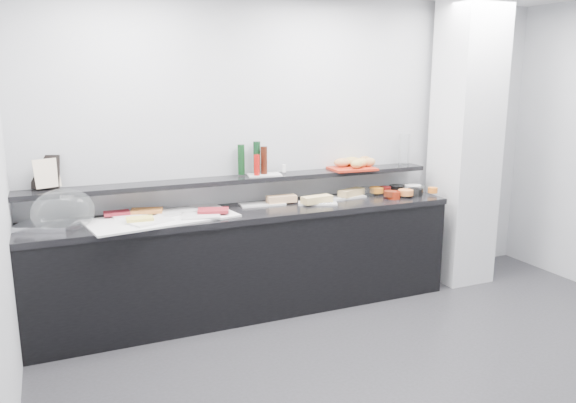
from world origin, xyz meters
name	(u,v)px	position (x,y,z in m)	size (l,w,h in m)	color
ground	(440,390)	(0.00, 0.00, 0.00)	(5.00, 5.00, 0.00)	#2D2D30
back_wall	(309,148)	(0.00, 2.00, 1.35)	(5.00, 0.02, 2.70)	#B6B9BD
column	(465,145)	(1.50, 1.65, 1.35)	(0.50, 0.50, 2.70)	white
buffet_cabinet	(250,264)	(-0.70, 1.70, 0.42)	(3.60, 0.60, 0.85)	black
counter_top	(249,213)	(-0.70, 1.70, 0.88)	(3.62, 0.62, 0.05)	black
wall_shelf	(242,179)	(-0.70, 1.88, 1.13)	(3.60, 0.25, 0.04)	black
cloche_base	(46,226)	(-2.27, 1.73, 0.92)	(0.40, 0.27, 0.04)	silver
cloche_dome	(63,212)	(-2.14, 1.69, 1.03)	(0.46, 0.30, 0.34)	silver
linen_runner	(162,218)	(-1.43, 1.67, 0.91)	(1.13, 0.53, 0.01)	silver
platter_meat_a	(128,214)	(-1.66, 1.85, 0.92)	(0.27, 0.18, 0.01)	white
food_meat_a	(117,213)	(-1.75, 1.85, 0.94)	(0.20, 0.13, 0.02)	maroon
platter_salmon	(176,212)	(-1.29, 1.78, 0.92)	(0.33, 0.22, 0.01)	silver
food_salmon	(147,211)	(-1.52, 1.83, 0.94)	(0.25, 0.16, 0.02)	orange
platter_cheese	(150,221)	(-1.54, 1.56, 0.92)	(0.31, 0.21, 0.01)	white
food_cheese	(140,219)	(-1.61, 1.59, 0.94)	(0.20, 0.13, 0.02)	#F3DF5E
platter_meat_b	(201,216)	(-1.15, 1.57, 0.92)	(0.30, 0.20, 0.01)	silver
food_meat_b	(213,211)	(-1.03, 1.63, 0.94)	(0.25, 0.16, 0.02)	maroon
sandwich_plate_left	(262,204)	(-0.53, 1.83, 0.91)	(0.39, 0.17, 0.01)	white
sandwich_food_left	(282,199)	(-0.36, 1.80, 0.94)	(0.26, 0.10, 0.06)	#DFA875
tongs_left	(280,203)	(-0.39, 1.77, 0.92)	(0.01, 0.01, 0.16)	#BABEC1
sandwich_plate_mid	(318,203)	(-0.08, 1.66, 0.91)	(0.34, 0.14, 0.01)	silver
sandwich_food_mid	(317,199)	(-0.09, 1.65, 0.94)	(0.28, 0.11, 0.06)	#D9BB72
tongs_mid	(323,203)	(-0.05, 1.60, 0.92)	(0.01, 0.01, 0.16)	silver
sandwich_plate_right	(345,197)	(0.27, 1.80, 0.91)	(0.38, 0.16, 0.01)	silver
sandwich_food_right	(351,192)	(0.34, 1.80, 0.94)	(0.27, 0.10, 0.06)	tan
tongs_right	(347,197)	(0.26, 1.73, 0.92)	(0.01, 0.01, 0.16)	silver
bowl_glass_fruit	(367,191)	(0.53, 1.82, 0.94)	(0.15, 0.15, 0.07)	silver
fill_glass_fruit	(376,190)	(0.61, 1.80, 0.95)	(0.13, 0.13, 0.05)	orange
bowl_black_jam	(397,189)	(0.85, 1.81, 0.94)	(0.15, 0.15, 0.07)	black
fill_black_jam	(385,189)	(0.70, 1.79, 0.95)	(0.11, 0.11, 0.05)	#540D0C
bowl_glass_cream	(414,188)	(1.02, 1.77, 0.94)	(0.19, 0.19, 0.07)	white
fill_glass_cream	(413,187)	(1.00, 1.76, 0.95)	(0.16, 0.16, 0.05)	white
bowl_red_jam	(394,195)	(0.66, 1.58, 0.94)	(0.12, 0.12, 0.07)	maroon
fill_red_jam	(390,194)	(0.63, 1.60, 0.95)	(0.12, 0.12, 0.05)	#5E1E0D
bowl_glass_salmon	(411,192)	(0.87, 1.62, 0.94)	(0.16, 0.16, 0.07)	silver
fill_glass_salmon	(406,192)	(0.79, 1.59, 0.95)	(0.14, 0.14, 0.05)	orange
bowl_black_fruit	(415,192)	(0.92, 1.61, 0.94)	(0.14, 0.14, 0.07)	black
fill_black_fruit	(433,190)	(1.09, 1.58, 0.95)	(0.09, 0.09, 0.05)	orange
framed_print	(46,172)	(-2.24, 1.98, 1.28)	(0.21, 0.02, 0.26)	black
print_art	(47,173)	(-2.23, 1.92, 1.28)	(0.19, 0.00, 0.22)	beige
condiment_tray	(264,175)	(-0.49, 1.87, 1.16)	(0.29, 0.18, 0.01)	white
bottle_green_a	(241,159)	(-0.68, 1.94, 1.29)	(0.06, 0.06, 0.26)	#0E3415
bottle_brown	(264,160)	(-0.49, 1.88, 1.28)	(0.06, 0.06, 0.24)	#3D160B
bottle_green_b	(257,157)	(-0.53, 1.94, 1.30)	(0.06, 0.06, 0.28)	black
bottle_hot	(257,165)	(-0.57, 1.84, 1.25)	(0.05, 0.05, 0.18)	#B1100C
shaker_salt	(264,169)	(-0.48, 1.91, 1.20)	(0.03, 0.03, 0.07)	white
shaker_pepper	(284,168)	(-0.29, 1.90, 1.20)	(0.03, 0.03, 0.07)	white
bread_tray	(352,169)	(0.37, 1.84, 1.16)	(0.41, 0.29, 0.02)	#B12613
bread_roll_nw	(342,162)	(0.30, 1.91, 1.21)	(0.16, 0.10, 0.08)	#BC7D47
bread_roll_n	(352,161)	(0.42, 1.95, 1.21)	(0.15, 0.10, 0.08)	#B59445
bread_roll_ne	(365,160)	(0.56, 1.95, 1.21)	(0.13, 0.08, 0.08)	#B07A43
bread_roll_sw	(357,164)	(0.38, 1.78, 1.21)	(0.14, 0.09, 0.08)	tan
bread_roll_s	(361,163)	(0.46, 1.84, 1.21)	(0.14, 0.09, 0.08)	tan
bread_roll_se	(369,162)	(0.55, 1.84, 1.21)	(0.12, 0.08, 0.08)	#C08749
bread_roll_mide	(355,162)	(0.43, 1.90, 1.21)	(0.14, 0.09, 0.08)	#B08743
carafe	(404,149)	(0.97, 1.90, 1.30)	(0.11, 0.11, 0.30)	silver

